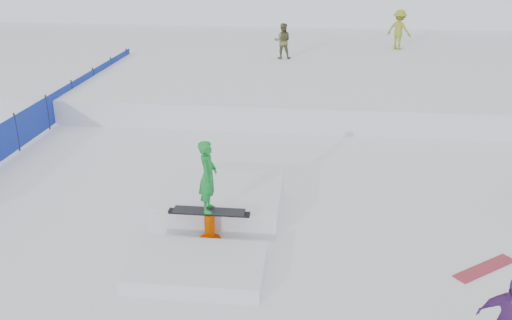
# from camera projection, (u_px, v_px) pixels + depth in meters

# --- Properties ---
(ground) EXTENTS (120.00, 120.00, 0.00)m
(ground) POSITION_uv_depth(u_px,v_px,m) (219.00, 250.00, 10.99)
(ground) COLOR white
(snow_berm) EXTENTS (60.00, 14.00, 2.40)m
(snow_berm) POSITION_uv_depth(u_px,v_px,m) (296.00, 5.00, 38.24)
(snow_berm) COLOR white
(snow_berm) RESTS_ON ground
(snow_midrise) EXTENTS (50.00, 18.00, 0.80)m
(snow_midrise) POSITION_uv_depth(u_px,v_px,m) (280.00, 60.00, 25.61)
(snow_midrise) COLOR white
(snow_midrise) RESTS_ON ground
(safety_fence) EXTENTS (0.05, 16.00, 1.10)m
(safety_fence) POSITION_uv_depth(u_px,v_px,m) (48.00, 112.00, 17.56)
(safety_fence) COLOR #162C9D
(safety_fence) RESTS_ON ground
(walker_olive) EXTENTS (0.73, 0.57, 1.46)m
(walker_olive) POSITION_uv_depth(u_px,v_px,m) (283.00, 41.00, 23.63)
(walker_olive) COLOR brown
(walker_olive) RESTS_ON snow_midrise
(walker_ygreen) EXTENTS (1.29, 1.14, 1.74)m
(walker_ygreen) POSITION_uv_depth(u_px,v_px,m) (399.00, 30.00, 25.50)
(walker_ygreen) COLOR olive
(walker_ygreen) RESTS_ON snow_midrise
(loose_board_red) EXTENTS (1.27, 1.09, 0.03)m
(loose_board_red) POSITION_uv_depth(u_px,v_px,m) (485.00, 268.00, 10.36)
(loose_board_red) COLOR maroon
(loose_board_red) RESTS_ON ground
(jib_rail_feature) EXTENTS (2.60, 4.40, 2.11)m
(jib_rail_feature) POSITION_uv_depth(u_px,v_px,m) (215.00, 214.00, 11.72)
(jib_rail_feature) COLOR white
(jib_rail_feature) RESTS_ON ground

